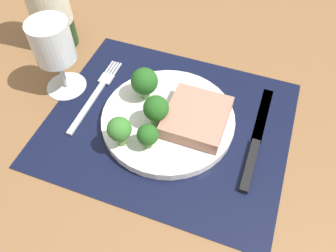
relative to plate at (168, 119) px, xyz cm
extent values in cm
cube|color=brown|center=(0.00, 0.00, -2.60)|extent=(140.00, 110.00, 3.00)
cube|color=black|center=(0.00, 0.00, -0.95)|extent=(41.89, 34.92, 0.30)
cylinder|color=white|center=(0.00, 0.00, 0.00)|extent=(23.17, 23.17, 1.60)
cube|color=tan|center=(4.88, 0.60, 2.06)|extent=(10.14, 11.00, 2.52)
cylinder|color=#5B8942|center=(-5.18, -7.78, 1.88)|extent=(1.42, 1.42, 2.15)
sphere|color=#387A2D|center=(-5.18, -7.78, 4.61)|extent=(3.89, 3.89, 3.89)
cylinder|color=#5B8942|center=(-0.92, -6.74, 1.53)|extent=(1.30, 1.30, 1.46)
sphere|color=#235B1E|center=(-0.92, -6.74, 3.72)|extent=(3.45, 3.45, 3.45)
cylinder|color=#5B8942|center=(-1.37, -1.97, 1.82)|extent=(1.99, 1.99, 2.05)
sphere|color=#235B1E|center=(-1.37, -1.97, 4.65)|extent=(4.25, 4.25, 4.25)
cylinder|color=#6B994C|center=(-5.51, 3.10, 1.67)|extent=(1.64, 1.64, 1.74)
sphere|color=#235B1E|center=(-5.51, 3.10, 4.57)|extent=(4.77, 4.77, 4.77)
cube|color=silver|center=(-15.01, -2.00, -0.55)|extent=(1.00, 13.00, 0.50)
cube|color=silver|center=(-15.01, 5.80, -0.55)|extent=(2.40, 2.60, 0.40)
cube|color=silver|center=(-15.91, 8.90, -0.55)|extent=(0.30, 3.60, 0.35)
cube|color=silver|center=(-15.31, 8.90, -0.55)|extent=(0.30, 3.60, 0.35)
cube|color=silver|center=(-14.71, 8.90, -0.55)|extent=(0.30, 3.60, 0.35)
cube|color=silver|center=(-14.11, 8.90, -0.55)|extent=(0.30, 3.60, 0.35)
cube|color=black|center=(15.39, -3.90, -0.40)|extent=(1.40, 10.00, 0.80)
cube|color=silver|center=(15.39, 7.60, -0.65)|extent=(1.80, 13.00, 0.30)
cylinder|color=beige|center=(-29.64, 12.81, 8.36)|extent=(8.12, 8.12, 7.36)
cylinder|color=silver|center=(-21.52, 1.71, -0.90)|extent=(7.58, 7.58, 0.40)
cylinder|color=silver|center=(-21.52, 1.71, 2.70)|extent=(0.80, 0.80, 6.81)
cylinder|color=silver|center=(-21.52, 1.71, 9.75)|extent=(7.07, 7.07, 7.28)
cylinder|color=tan|center=(-21.52, 1.71, 7.83)|extent=(6.23, 6.23, 3.45)
camera|label=1|loc=(12.61, -34.45, 46.31)|focal=36.12mm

